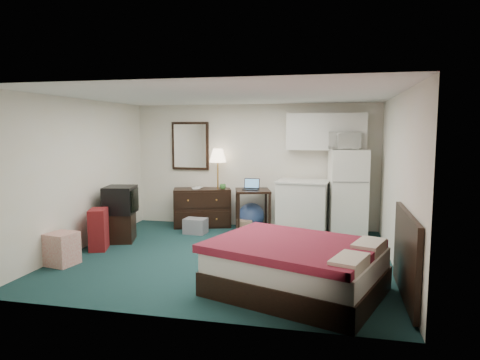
% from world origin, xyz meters
% --- Properties ---
extents(floor, '(5.00, 4.50, 0.01)m').
position_xyz_m(floor, '(0.00, 0.00, 0.00)').
color(floor, black).
rests_on(floor, ground).
extents(ceiling, '(5.00, 4.50, 0.01)m').
position_xyz_m(ceiling, '(0.00, 0.00, 2.50)').
color(ceiling, white).
rests_on(ceiling, walls).
extents(walls, '(5.01, 4.51, 2.50)m').
position_xyz_m(walls, '(0.00, 0.00, 1.25)').
color(walls, white).
rests_on(walls, floor).
extents(mirror, '(0.80, 0.06, 1.00)m').
position_xyz_m(mirror, '(-1.35, 2.22, 1.65)').
color(mirror, white).
rests_on(mirror, walls).
extents(upper_cabinets, '(1.50, 0.35, 0.70)m').
position_xyz_m(upper_cabinets, '(1.45, 2.08, 1.95)').
color(upper_cabinets, silver).
rests_on(upper_cabinets, walls).
extents(headboard, '(0.06, 1.56, 1.00)m').
position_xyz_m(headboard, '(2.46, -1.24, 0.55)').
color(headboard, black).
rests_on(headboard, walls).
extents(dresser, '(1.26, 0.86, 0.79)m').
position_xyz_m(dresser, '(-1.02, 1.98, 0.39)').
color(dresser, black).
rests_on(dresser, floor).
extents(floor_lamp, '(0.40, 0.40, 1.60)m').
position_xyz_m(floor_lamp, '(-0.70, 2.02, 0.80)').
color(floor_lamp, gold).
rests_on(floor_lamp, floor).
extents(desk, '(0.81, 0.81, 0.83)m').
position_xyz_m(desk, '(0.08, 1.78, 0.41)').
color(desk, black).
rests_on(desk, floor).
extents(exercise_ball, '(0.63, 0.63, 0.53)m').
position_xyz_m(exercise_ball, '(0.01, 1.96, 0.26)').
color(exercise_ball, '#314A81').
rests_on(exercise_ball, floor).
extents(kitchen_counter, '(0.97, 0.77, 1.00)m').
position_xyz_m(kitchen_counter, '(1.05, 1.76, 0.50)').
color(kitchen_counter, silver).
rests_on(kitchen_counter, floor).
extents(fridge, '(0.76, 0.76, 1.63)m').
position_xyz_m(fridge, '(1.87, 1.88, 0.81)').
color(fridge, white).
rests_on(fridge, floor).
extents(bed, '(2.33, 2.08, 0.62)m').
position_xyz_m(bed, '(1.20, -1.24, 0.31)').
color(bed, maroon).
rests_on(bed, floor).
extents(tv_stand, '(0.66, 0.69, 0.51)m').
position_xyz_m(tv_stand, '(-2.12, 0.52, 0.26)').
color(tv_stand, black).
rests_on(tv_stand, floor).
extents(suitcase, '(0.39, 0.49, 0.68)m').
position_xyz_m(suitcase, '(-2.19, -0.06, 0.34)').
color(suitcase, '#610A0D').
rests_on(suitcase, floor).
extents(retail_box, '(0.45, 0.45, 0.48)m').
position_xyz_m(retail_box, '(-2.28, -0.91, 0.24)').
color(retail_box, beige).
rests_on(retail_box, floor).
extents(file_bin, '(0.44, 0.34, 0.29)m').
position_xyz_m(file_bin, '(-0.97, 1.35, 0.15)').
color(file_bin, gray).
rests_on(file_bin, floor).
extents(cardboard_box_a, '(0.34, 0.31, 0.24)m').
position_xyz_m(cardboard_box_a, '(-0.06, 1.65, 0.12)').
color(cardboard_box_a, '#8B6F55').
rests_on(cardboard_box_a, floor).
extents(cardboard_box_b, '(0.22, 0.25, 0.24)m').
position_xyz_m(cardboard_box_b, '(0.83, 1.15, 0.12)').
color(cardboard_box_b, '#8B6F55').
rests_on(cardboard_box_b, floor).
extents(laptop, '(0.31, 0.25, 0.21)m').
position_xyz_m(laptop, '(0.04, 1.74, 0.93)').
color(laptop, black).
rests_on(laptop, desk).
extents(crt_tv, '(0.62, 0.65, 0.48)m').
position_xyz_m(crt_tv, '(-2.08, 0.51, 0.75)').
color(crt_tv, black).
rests_on(crt_tv, tv_stand).
extents(microwave, '(0.59, 0.34, 0.40)m').
position_xyz_m(microwave, '(1.79, 1.89, 1.82)').
color(microwave, white).
rests_on(microwave, fridge).
extents(book_a, '(0.15, 0.08, 0.21)m').
position_xyz_m(book_a, '(-1.21, 1.88, 0.89)').
color(book_a, '#8B6F55').
rests_on(book_a, dresser).
extents(book_b, '(0.15, 0.02, 0.21)m').
position_xyz_m(book_b, '(-1.20, 2.03, 0.89)').
color(book_b, '#8B6F55').
rests_on(book_b, dresser).
extents(mug, '(0.16, 0.15, 0.13)m').
position_xyz_m(mug, '(-0.59, 1.99, 0.85)').
color(mug, '#428B3C').
rests_on(mug, dresser).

